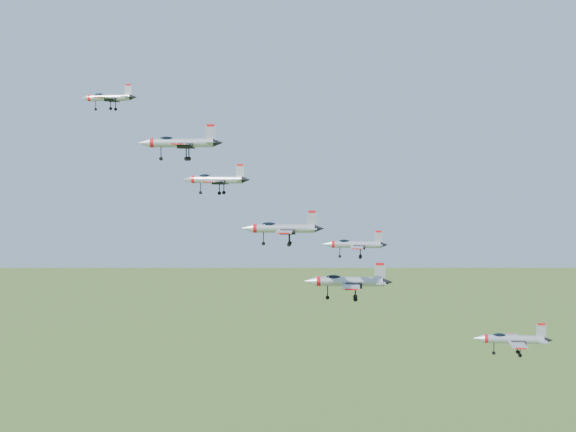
# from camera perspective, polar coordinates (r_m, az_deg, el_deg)

# --- Properties ---
(jet_lead) EXTENTS (10.83, 8.94, 2.90)m
(jet_lead) POSITION_cam_1_polar(r_m,az_deg,el_deg) (145.90, -12.70, 8.22)
(jet_lead) COLOR #9DA3A9
(jet_left_high) EXTENTS (11.87, 9.84, 3.17)m
(jet_left_high) POSITION_cam_1_polar(r_m,az_deg,el_deg) (131.39, -5.21, 2.61)
(jet_left_high) COLOR #9DA3A9
(jet_right_high) EXTENTS (12.74, 10.63, 3.41)m
(jet_right_high) POSITION_cam_1_polar(r_m,az_deg,el_deg) (119.42, -7.73, 5.19)
(jet_right_high) COLOR #9DA3A9
(jet_left_low) EXTENTS (11.31, 9.36, 3.02)m
(jet_left_low) POSITION_cam_1_polar(r_m,az_deg,el_deg) (137.29, 4.73, -2.02)
(jet_left_low) COLOR #9DA3A9
(jet_right_low) EXTENTS (12.01, 10.01, 3.21)m
(jet_right_low) POSITION_cam_1_polar(r_m,az_deg,el_deg) (114.52, -0.47, -0.87)
(jet_right_low) COLOR #9DA3A9
(jet_trail) EXTENTS (13.88, 11.53, 3.71)m
(jet_trail) POSITION_cam_1_polar(r_m,az_deg,el_deg) (124.52, 4.21, -4.66)
(jet_trail) COLOR #9DA3A9
(jet_extra) EXTENTS (13.32, 11.01, 3.56)m
(jet_extra) POSITION_cam_1_polar(r_m,az_deg,el_deg) (141.66, 15.60, -8.42)
(jet_extra) COLOR #9DA3A9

